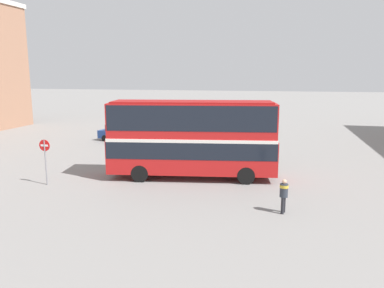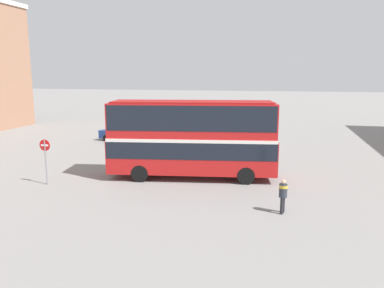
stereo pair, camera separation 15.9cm
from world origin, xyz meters
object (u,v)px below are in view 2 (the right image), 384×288
object	(u,v)px
no_entry_sign	(45,154)
parked_car_kerb_far	(196,139)
parked_car_kerb_near	(122,133)
double_decker_bus	(192,135)
pedestrian_foreground	(283,193)

from	to	relation	value
no_entry_sign	parked_car_kerb_far	bearing A→B (deg)	65.29
parked_car_kerb_near	no_entry_sign	world-z (taller)	no_entry_sign
parked_car_kerb_far	no_entry_sign	world-z (taller)	no_entry_sign
double_decker_bus	no_entry_sign	bearing A→B (deg)	-166.14
parked_car_kerb_near	no_entry_sign	xyz separation A→B (m)	(1.57, -14.26, 1.01)
pedestrian_foreground	parked_car_kerb_far	distance (m)	16.27
pedestrian_foreground	parked_car_kerb_near	bearing A→B (deg)	-30.51
pedestrian_foreground	no_entry_sign	bearing A→B (deg)	9.48
parked_car_kerb_far	no_entry_sign	distance (m)	14.26
no_entry_sign	double_decker_bus	bearing A→B (deg)	22.55
pedestrian_foreground	no_entry_sign	size ratio (longest dim) A/B	0.61
no_entry_sign	parked_car_kerb_near	bearing A→B (deg)	96.27
double_decker_bus	parked_car_kerb_far	size ratio (longest dim) A/B	2.61
parked_car_kerb_near	parked_car_kerb_far	size ratio (longest dim) A/B	1.17
parked_car_kerb_far	pedestrian_foreground	bearing A→B (deg)	-63.25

